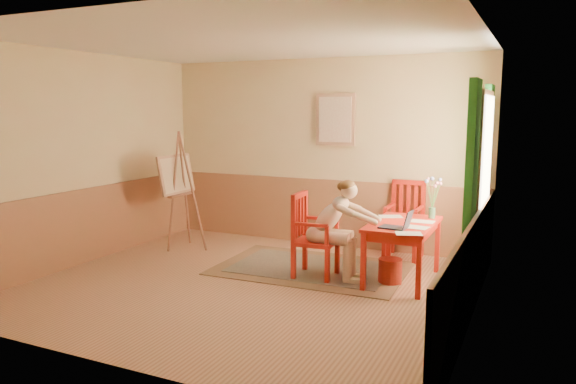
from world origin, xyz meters
The scene contains 14 objects.
room centered at (0.00, 0.00, 1.40)m, with size 5.04×4.54×2.84m.
wainscot centered at (0.00, 0.80, 0.50)m, with size 5.00×4.50×1.00m.
window centered at (2.42, 1.10, 1.35)m, with size 0.12×2.01×2.20m.
wall_portrait centered at (0.25, 2.20, 1.90)m, with size 0.60×0.05×0.76m.
rug centered at (0.41, 0.92, 0.01)m, with size 2.45×1.68×0.02m.
table centered at (1.59, 0.91, 0.63)m, with size 0.73×1.20×0.72m.
chair_left centered at (0.54, 0.61, 0.52)m, with size 0.51×0.49×1.05m.
chair_back centered at (1.37, 2.00, 0.53)m, with size 0.48×0.50×1.07m.
figure centered at (0.84, 0.62, 0.68)m, with size 0.92×0.41×1.23m.
laptop centered at (1.61, 0.55, 0.76)m, with size 0.37×0.25×0.21m.
papers centered at (1.68, 0.82, 0.72)m, with size 0.75×1.14×0.00m.
vase centered at (1.85, 1.32, 0.96)m, with size 0.20×0.26×0.52m.
wastebasket centered at (1.49, 0.77, 0.15)m, with size 0.28×0.28×0.30m, color #AE3122.
easel centered at (-1.81, 1.13, 1.03)m, with size 0.58×0.77×1.74m.
Camera 1 is at (3.02, -5.41, 2.05)m, focal length 33.98 mm.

